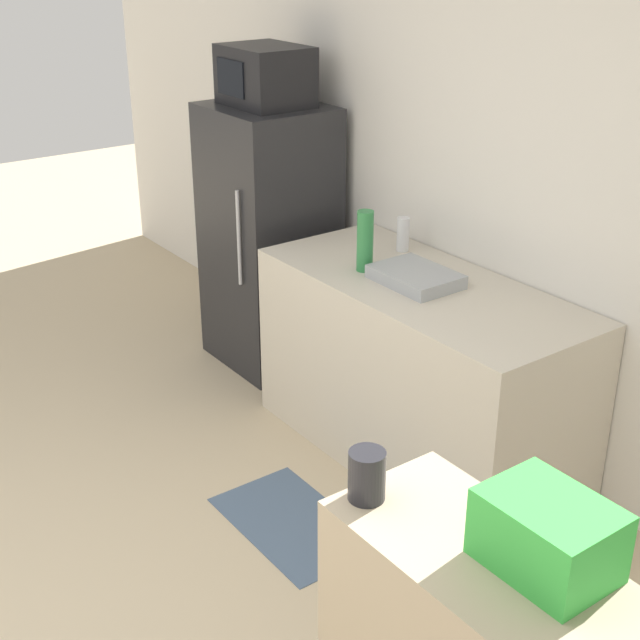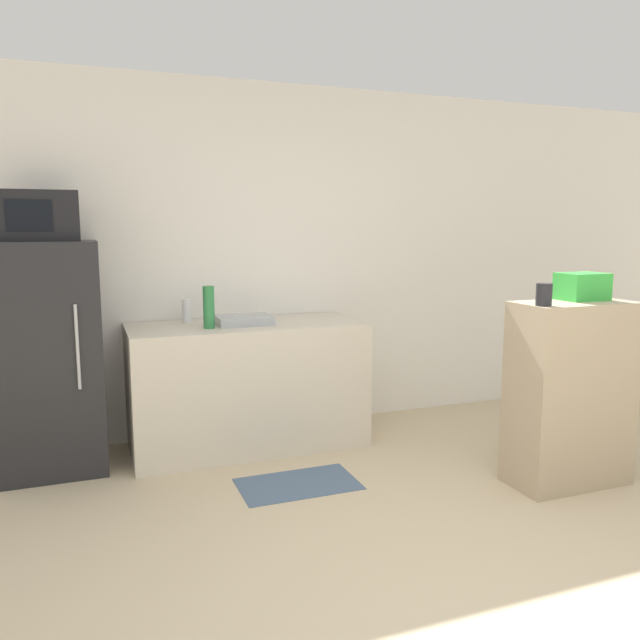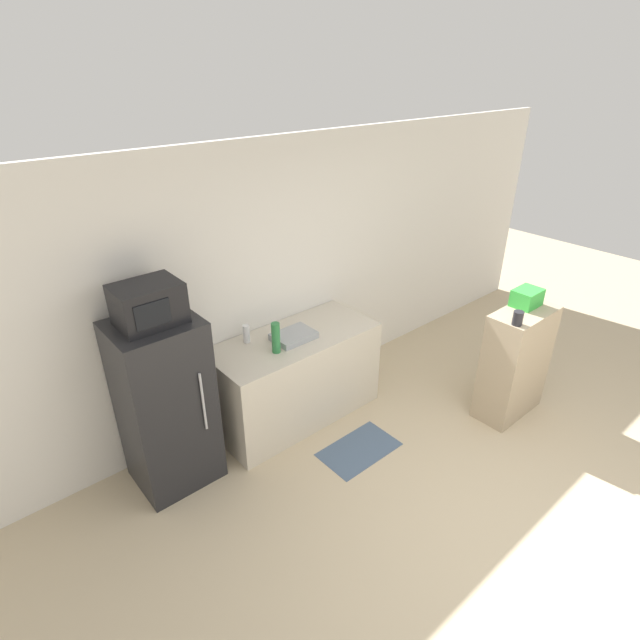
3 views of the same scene
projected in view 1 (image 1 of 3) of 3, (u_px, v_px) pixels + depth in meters
wall_back at (539, 191)px, 3.78m from camera, size 8.00×0.06×2.60m
refrigerator at (269, 238)px, 4.95m from camera, size 0.64×0.60×1.46m
microwave at (265, 76)px, 4.59m from camera, size 0.46×0.36×0.30m
counter at (419, 371)px, 4.13m from camera, size 1.62×0.71×0.88m
sink_basin at (416, 277)px, 3.93m from camera, size 0.38×0.27×0.06m
bottle_tall at (365, 241)px, 4.03m from camera, size 0.08×0.08×0.28m
bottle_short at (403, 234)px, 4.30m from camera, size 0.06×0.06×0.17m
basket at (548, 535)px, 1.84m from camera, size 0.27×0.20×0.16m
jar at (367, 475)px, 2.07m from camera, size 0.09×0.09×0.13m
kitchen_rug at (293, 522)px, 3.80m from camera, size 0.72×0.43×0.01m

